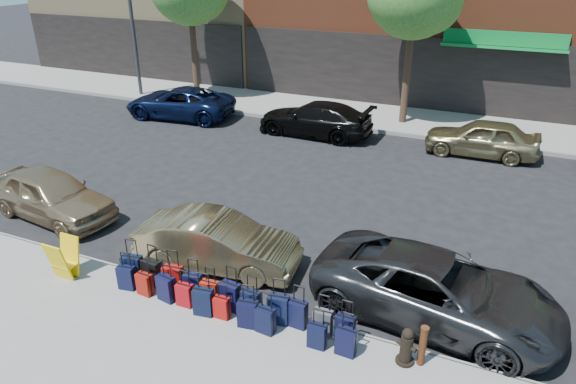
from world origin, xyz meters
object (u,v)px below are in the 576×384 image
at_px(car_far_1, 315,119).
at_px(car_far_2, 482,138).
at_px(bollard, 423,345).
at_px(car_far_0, 180,103).
at_px(display_rack, 64,259).
at_px(car_near_1, 217,242).
at_px(streetlight, 133,2).
at_px(car_near_2, 436,289).
at_px(fire_hydrant, 406,347).
at_px(car_near_0, 51,195).
at_px(suitcase_front_5, 231,296).

bearing_deg(car_far_1, car_far_2, 94.44).
distance_m(bollard, car_far_0, 17.25).
bearing_deg(car_far_1, display_rack, -5.25).
relative_size(display_rack, car_near_1, 0.24).
relative_size(bollard, car_far_0, 0.17).
relative_size(car_near_1, car_far_1, 0.83).
distance_m(streetlight, car_near_2, 20.91).
bearing_deg(bollard, fire_hydrant, -165.95).
bearing_deg(car_far_0, car_near_1, 32.68).
height_order(bollard, car_near_0, car_near_0).
distance_m(bollard, car_far_1, 13.23).
bearing_deg(suitcase_front_5, display_rack, -166.71).
height_order(streetlight, bollard, streetlight).
height_order(display_rack, car_far_0, car_far_0).
relative_size(car_near_1, car_far_0, 0.80).
relative_size(suitcase_front_5, car_near_1, 0.25).
distance_m(car_near_0, car_far_0, 9.81).
xyz_separation_m(car_near_0, car_near_1, (5.62, -0.32, -0.05)).
bearing_deg(streetlight, car_near_0, -63.22).
relative_size(car_near_1, car_near_2, 0.78).
height_order(car_near_2, car_far_1, car_near_2).
bearing_deg(car_far_1, car_near_1, 9.48).
bearing_deg(car_far_1, car_far_0, -86.66).
xyz_separation_m(car_far_0, car_far_1, (6.50, 0.15, 0.00)).
bearing_deg(car_near_2, car_far_1, 39.79).
bearing_deg(display_rack, car_far_2, 57.61).
bearing_deg(car_far_2, car_near_1, -27.65).
bearing_deg(bollard, car_far_2, 89.84).
height_order(car_near_1, car_far_0, car_far_0).
xyz_separation_m(streetlight, suitcase_front_5, (12.75, -13.60, -4.20)).
xyz_separation_m(suitcase_front_5, car_far_2, (3.97, 11.80, 0.22)).
bearing_deg(fire_hydrant, suitcase_front_5, -162.63).
bearing_deg(car_near_0, car_near_2, -83.63).
distance_m(suitcase_front_5, car_far_1, 11.80).
bearing_deg(display_rack, fire_hydrant, 3.62).
relative_size(streetlight, display_rack, 8.35).
height_order(streetlight, car_far_0, streetlight).
xyz_separation_m(car_near_1, car_far_0, (-7.81, 9.88, 0.04)).
bearing_deg(display_rack, car_far_1, 83.44).
bearing_deg(car_near_1, display_rack, 118.34).
distance_m(display_rack, car_near_0, 3.60).
distance_m(suitcase_front_5, car_far_0, 14.51).
bearing_deg(display_rack, suitcase_front_5, 7.54).
distance_m(car_near_2, car_far_2, 10.19).
bearing_deg(car_near_1, suitcase_front_5, -148.11).
relative_size(fire_hydrant, car_far_2, 0.19).
xyz_separation_m(streetlight, car_far_0, (3.75, -2.22, -3.98)).
relative_size(car_near_0, car_near_2, 0.81).
distance_m(streetlight, car_near_1, 17.21).
distance_m(fire_hydrant, car_far_2, 11.90).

